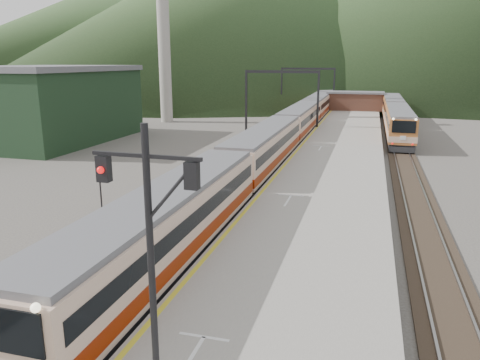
% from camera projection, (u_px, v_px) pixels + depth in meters
% --- Properties ---
extents(track_main, '(2.60, 200.00, 0.23)m').
position_uv_depth(track_main, '(281.00, 156.00, 45.99)').
color(track_main, black).
rests_on(track_main, ground).
extents(track_far, '(2.60, 200.00, 0.23)m').
position_uv_depth(track_far, '(232.00, 153.00, 47.29)').
color(track_far, black).
rests_on(track_far, ground).
extents(track_second, '(2.60, 200.00, 0.23)m').
position_uv_depth(track_second, '(404.00, 162.00, 43.01)').
color(track_second, black).
rests_on(track_second, ground).
extents(platform, '(8.00, 100.00, 1.00)m').
position_uv_depth(platform, '(337.00, 158.00, 42.56)').
color(platform, gray).
rests_on(platform, ground).
extents(gantry_near, '(9.55, 0.25, 8.00)m').
position_uv_depth(gantry_near, '(282.00, 90.00, 59.37)').
color(gantry_near, black).
rests_on(gantry_near, ground).
extents(gantry_far, '(9.55, 0.25, 8.00)m').
position_uv_depth(gantry_far, '(308.00, 82.00, 82.71)').
color(gantry_far, black).
rests_on(gantry_far, ground).
extents(warehouse, '(14.50, 20.50, 8.60)m').
position_uv_depth(warehouse, '(46.00, 104.00, 54.07)').
color(warehouse, black).
rests_on(warehouse, ground).
extents(smokestack, '(1.80, 1.80, 30.00)m').
position_uv_depth(smokestack, '(163.00, 20.00, 68.55)').
color(smokestack, '#9E998E').
rests_on(smokestack, ground).
extents(station_shed, '(9.40, 4.40, 3.10)m').
position_uv_depth(station_shed, '(355.00, 101.00, 79.40)').
color(station_shed, '#4B2C21').
rests_on(station_shed, platform).
extents(hill_a, '(180.00, 180.00, 60.00)m').
position_uv_depth(hill_a, '(254.00, 8.00, 189.01)').
color(hill_a, '#2F4A26').
rests_on(hill_a, ground).
extents(hill_d, '(200.00, 200.00, 55.00)m').
position_uv_depth(hill_d, '(135.00, 27.00, 257.06)').
color(hill_d, '#2F4A26').
rests_on(hill_d, ground).
extents(main_train, '(2.85, 97.82, 3.48)m').
position_uv_depth(main_train, '(300.00, 121.00, 57.14)').
color(main_train, '#CDA78D').
rests_on(main_train, track_main).
extents(second_train, '(2.74, 37.31, 3.34)m').
position_uv_depth(second_train, '(395.00, 116.00, 63.57)').
color(second_train, '#AE632E').
rests_on(second_train, track_second).
extents(signal_mast, '(2.20, 0.25, 7.04)m').
position_uv_depth(signal_mast, '(151.00, 265.00, 9.00)').
color(signal_mast, black).
rests_on(signal_mast, platform).
extents(short_signal_b, '(0.25, 0.20, 2.27)m').
position_uv_depth(short_signal_b, '(208.00, 173.00, 32.75)').
color(short_signal_b, black).
rests_on(short_signal_b, ground).
extents(short_signal_c, '(0.26, 0.23, 2.27)m').
position_uv_depth(short_signal_c, '(100.00, 186.00, 29.44)').
color(short_signal_c, black).
rests_on(short_signal_c, ground).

